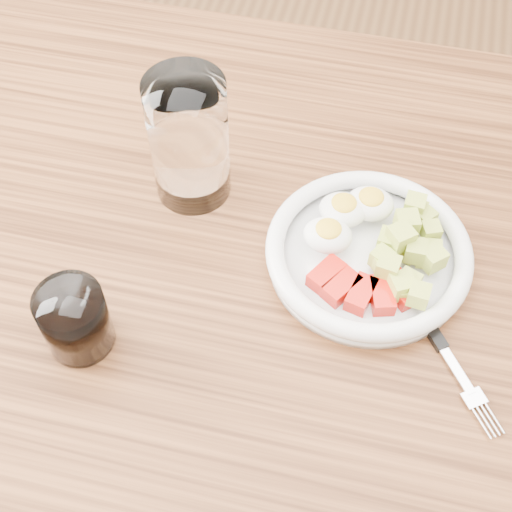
% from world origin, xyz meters
% --- Properties ---
extents(ground, '(4.00, 4.00, 0.00)m').
position_xyz_m(ground, '(0.00, 0.00, 0.00)').
color(ground, brown).
rests_on(ground, ground).
extents(dining_table, '(1.50, 0.90, 0.77)m').
position_xyz_m(dining_table, '(0.00, 0.00, 0.67)').
color(dining_table, brown).
rests_on(dining_table, ground).
extents(bowl, '(0.23, 0.23, 0.06)m').
position_xyz_m(bowl, '(0.11, 0.05, 0.79)').
color(bowl, white).
rests_on(bowl, dining_table).
extents(fork, '(0.12, 0.17, 0.01)m').
position_xyz_m(fork, '(0.19, -0.03, 0.77)').
color(fork, black).
rests_on(fork, dining_table).
extents(water_glass, '(0.09, 0.09, 0.16)m').
position_xyz_m(water_glass, '(-0.11, 0.11, 0.85)').
color(water_glass, white).
rests_on(water_glass, dining_table).
extents(coffee_glass, '(0.07, 0.07, 0.08)m').
position_xyz_m(coffee_glass, '(-0.17, -0.11, 0.81)').
color(coffee_glass, white).
rests_on(coffee_glass, dining_table).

